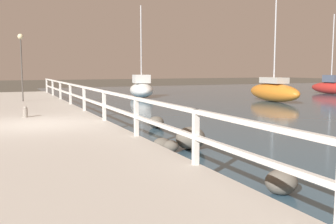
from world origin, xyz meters
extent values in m
plane|color=#4C473D|center=(0.00, 0.00, 0.00)|extent=(120.00, 120.00, 0.00)
cube|color=beige|center=(0.00, 0.00, 0.17)|extent=(4.52, 36.00, 0.35)
cube|color=white|center=(2.16, -6.48, 0.85)|extent=(0.10, 0.10, 1.00)
cube|color=white|center=(2.16, -3.24, 0.85)|extent=(0.10, 0.10, 1.00)
cube|color=white|center=(2.16, 0.00, 0.85)|extent=(0.10, 0.10, 1.00)
cube|color=white|center=(2.16, 3.24, 0.85)|extent=(0.10, 0.10, 1.00)
cube|color=white|center=(2.16, 6.48, 0.85)|extent=(0.10, 0.10, 1.00)
cube|color=white|center=(2.16, 9.72, 0.85)|extent=(0.10, 0.10, 1.00)
cube|color=white|center=(2.16, 12.96, 0.85)|extent=(0.10, 0.10, 1.00)
cube|color=white|center=(2.16, 16.20, 0.85)|extent=(0.10, 0.10, 1.00)
cube|color=white|center=(2.16, 0.00, 1.31)|extent=(0.09, 32.50, 0.08)
cube|color=white|center=(2.16, 0.00, 0.85)|extent=(0.09, 32.50, 0.08)
ellipsoid|color=#666056|center=(2.83, -3.88, 0.15)|extent=(0.40, 0.36, 0.30)
ellipsoid|color=#666056|center=(3.45, -3.74, 0.29)|extent=(0.77, 0.69, 0.58)
ellipsoid|color=#666056|center=(3.18, -7.56, 0.21)|extent=(0.55, 0.49, 0.41)
ellipsoid|color=#666056|center=(2.68, -3.67, 0.17)|extent=(0.45, 0.41, 0.34)
ellipsoid|color=#666056|center=(3.97, -0.05, 0.20)|extent=(0.54, 0.49, 0.41)
cylinder|color=gray|center=(-0.17, 1.96, 0.50)|extent=(0.17, 0.17, 0.30)
sphere|color=gray|center=(-0.17, 1.96, 0.68)|extent=(0.15, 0.15, 0.15)
cylinder|color=#514C47|center=(0.17, 9.19, 1.94)|extent=(0.07, 0.07, 3.19)
sphere|color=beige|center=(0.17, 9.19, 3.68)|extent=(0.29, 0.29, 0.29)
ellipsoid|color=white|center=(8.34, 13.68, 0.52)|extent=(1.94, 3.28, 1.01)
cube|color=silver|center=(8.34, 13.68, 1.31)|extent=(1.23, 1.30, 0.58)
cylinder|color=silver|center=(8.34, 13.68, 3.71)|extent=(0.09, 0.09, 5.37)
ellipsoid|color=red|center=(23.59, 11.15, 0.48)|extent=(1.11, 4.19, 0.94)
cube|color=#4C566B|center=(23.59, 11.15, 1.24)|extent=(0.74, 1.28, 0.57)
cylinder|color=silver|center=(23.59, 11.15, 3.63)|extent=(0.09, 0.09, 5.36)
ellipsoid|color=orange|center=(14.70, 7.14, 0.57)|extent=(1.59, 4.88, 1.13)
cube|color=beige|center=(14.70, 7.14, 1.32)|extent=(1.02, 1.92, 0.36)
cylinder|color=silver|center=(14.70, 7.14, 4.42)|extent=(0.09, 0.09, 6.56)
camera|label=1|loc=(-1.03, -12.58, 2.06)|focal=42.00mm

